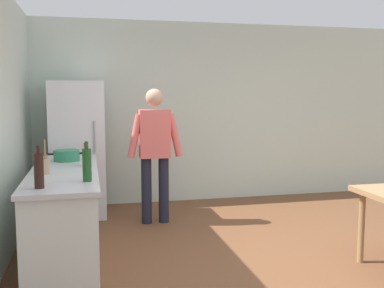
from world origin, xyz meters
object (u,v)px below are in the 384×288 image
refrigerator (78,150)px  cooking_pot (67,155)px  person (155,147)px  utensil_jar (43,165)px  bottle_sauce_red (85,157)px  bottle_wine_dark (39,170)px  bottle_wine_green (87,164)px

refrigerator → cooking_pot: (-0.10, -1.00, 0.06)m
person → utensil_jar: 1.73m
bottle_sauce_red → bottle_wine_dark: bearing=-108.7°
bottle_wine_green → bottle_sauce_red: bottle_wine_green is taller
utensil_jar → bottle_sauce_red: (0.38, 0.37, 0.02)m
person → bottle_sauce_red: person is taller
refrigerator → bottle_wine_green: size_ratio=5.29×
person → bottle_wine_dark: (-1.20, -1.90, 0.07)m
refrigerator → cooking_pot: size_ratio=4.50×
refrigerator → bottle_wine_dark: refrigerator is taller
bottle_wine_green → bottle_wine_dark: size_ratio=1.00×
person → bottle_wine_green: (-0.83, -1.69, 0.07)m
cooking_pot → bottle_wine_dark: bottle_wine_dark is taller
utensil_jar → bottle_sauce_red: bearing=44.1°
bottle_wine_dark → refrigerator: bearing=84.3°
cooking_pot → utensil_jar: 0.80m
utensil_jar → bottle_sauce_red: utensil_jar is taller
person → bottle_sauce_red: bearing=-134.5°
utensil_jar → bottle_wine_dark: size_ratio=0.94×
refrigerator → bottle_wine_green: (0.12, -2.25, 0.15)m
refrigerator → utensil_jar: (-0.27, -1.78, 0.08)m
cooking_pot → bottle_wine_dark: (-0.15, -1.45, 0.09)m
cooking_pot → bottle_sauce_red: 0.46m
person → utensil_jar: person is taller
refrigerator → bottle_sauce_red: 1.42m
person → bottle_wine_dark: person is taller
person → utensil_jar: size_ratio=5.31×
bottle_sauce_red → refrigerator: bearing=94.2°
refrigerator → bottle_wine_dark: bearing=-95.7°
bottle_wine_green → bottle_sauce_red: (-0.02, 0.83, -0.05)m
bottle_wine_green → bottle_sauce_red: bearing=91.3°
refrigerator → bottle_sauce_red: bearing=-85.8°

